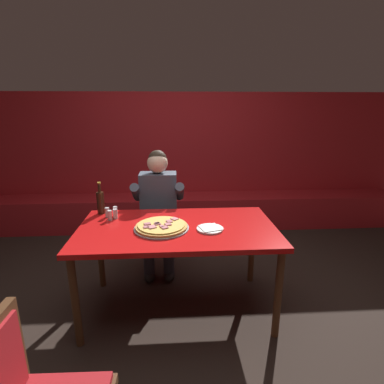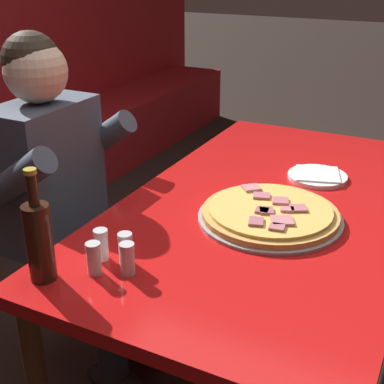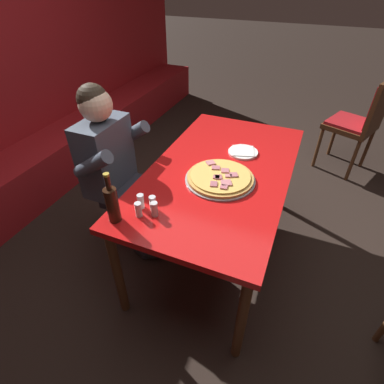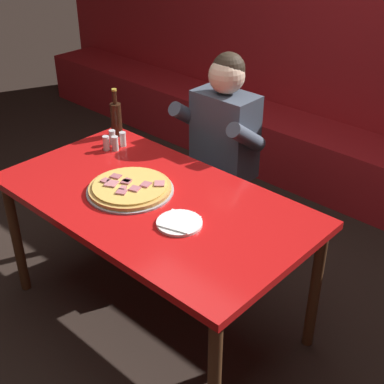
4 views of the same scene
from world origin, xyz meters
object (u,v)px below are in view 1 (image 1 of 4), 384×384
object	(u,v)px
pizza	(161,227)
diner_seated_blue_shirt	(158,206)
main_dining_table	(177,235)
beer_bottle	(101,202)
shaker_parmesan	(115,214)
shaker_black_pepper	(115,212)
shaker_oregano	(110,216)
shaker_red_pepper_flakes	(107,213)
plate_white_paper	(210,229)

from	to	relation	value
pizza	diner_seated_blue_shirt	xyz separation A→B (m)	(-0.06, 0.72, -0.07)
main_dining_table	pizza	size ratio (longest dim) A/B	3.64
beer_bottle	shaker_parmesan	size ratio (longest dim) A/B	3.40
shaker_black_pepper	main_dining_table	bearing A→B (deg)	-27.38
shaker_oregano	shaker_parmesan	xyz separation A→B (m)	(0.04, 0.03, 0.00)
diner_seated_blue_shirt	pizza	bearing A→B (deg)	-85.32
main_dining_table	shaker_black_pepper	bearing A→B (deg)	152.62
shaker_black_pepper	beer_bottle	bearing A→B (deg)	151.77
main_dining_table	shaker_parmesan	bearing A→B (deg)	158.08
beer_bottle	shaker_red_pepper_flakes	size ratio (longest dim) A/B	3.40
shaker_red_pepper_flakes	main_dining_table	bearing A→B (deg)	-22.95
shaker_oregano	diner_seated_blue_shirt	bearing A→B (deg)	52.57
beer_bottle	shaker_black_pepper	distance (m)	0.17
shaker_black_pepper	diner_seated_blue_shirt	distance (m)	0.55
pizza	shaker_parmesan	distance (m)	0.48
main_dining_table	plate_white_paper	world-z (taller)	plate_white_paper
shaker_oregano	beer_bottle	bearing A→B (deg)	122.48
shaker_black_pepper	shaker_oregano	world-z (taller)	same
main_dining_table	beer_bottle	distance (m)	0.79
diner_seated_blue_shirt	shaker_parmesan	bearing A→B (deg)	-126.22
plate_white_paper	shaker_red_pepper_flakes	xyz separation A→B (m)	(-0.87, 0.34, 0.03)
plate_white_paper	shaker_red_pepper_flakes	distance (m)	0.93
plate_white_paper	diner_seated_blue_shirt	xyz separation A→B (m)	(-0.44, 0.77, -0.07)
plate_white_paper	shaker_red_pepper_flakes	world-z (taller)	shaker_red_pepper_flakes
shaker_black_pepper	shaker_parmesan	bearing A→B (deg)	-80.21
shaker_red_pepper_flakes	shaker_parmesan	bearing A→B (deg)	-29.64
pizza	plate_white_paper	size ratio (longest dim) A/B	2.08
shaker_parmesan	diner_seated_blue_shirt	size ratio (longest dim) A/B	0.07
shaker_black_pepper	plate_white_paper	bearing A→B (deg)	-24.33
shaker_parmesan	diner_seated_blue_shirt	xyz separation A→B (m)	(0.35, 0.47, -0.10)
shaker_black_pepper	shaker_parmesan	xyz separation A→B (m)	(0.01, -0.07, 0.00)
beer_bottle	main_dining_table	bearing A→B (deg)	-27.55
shaker_red_pepper_flakes	shaker_oregano	bearing A→B (deg)	-64.62
main_dining_table	shaker_black_pepper	size ratio (longest dim) A/B	18.47
shaker_black_pepper	shaker_parmesan	size ratio (longest dim) A/B	1.00
shaker_oregano	shaker_parmesan	size ratio (longest dim) A/B	1.00
main_dining_table	shaker_parmesan	xyz separation A→B (m)	(-0.53, 0.21, 0.11)
shaker_red_pepper_flakes	diner_seated_blue_shirt	distance (m)	0.61
shaker_parmesan	diner_seated_blue_shirt	bearing A→B (deg)	53.78
shaker_oregano	shaker_parmesan	bearing A→B (deg)	38.75
plate_white_paper	main_dining_table	bearing A→B (deg)	162.62
shaker_parmesan	beer_bottle	bearing A→B (deg)	136.81
shaker_black_pepper	shaker_oregano	distance (m)	0.10
plate_white_paper	beer_bottle	distance (m)	1.04
pizza	shaker_black_pepper	world-z (taller)	shaker_black_pepper
pizza	shaker_red_pepper_flakes	world-z (taller)	shaker_red_pepper_flakes
main_dining_table	shaker_oregano	size ratio (longest dim) A/B	18.47
shaker_oregano	diner_seated_blue_shirt	distance (m)	0.64
plate_white_paper	beer_bottle	size ratio (longest dim) A/B	0.72
shaker_black_pepper	diner_seated_blue_shirt	world-z (taller)	diner_seated_blue_shirt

